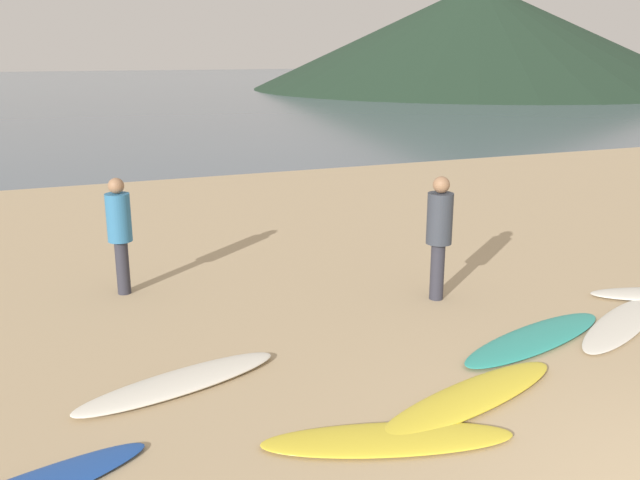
{
  "coord_description": "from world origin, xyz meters",
  "views": [
    {
      "loc": [
        -4.16,
        -2.33,
        3.17
      ],
      "look_at": [
        -0.66,
        6.24,
        0.6
      ],
      "focal_mm": 38.48,
      "sensor_mm": 36.0,
      "label": 1
    }
  ],
  "objects": [
    {
      "name": "ground_plane",
      "position": [
        0.0,
        10.0,
        -0.1
      ],
      "size": [
        120.0,
        120.0,
        0.2
      ],
      "primitive_type": "cube",
      "color": "tan",
      "rests_on": "ground"
    },
    {
      "name": "surfboard_3",
      "position": [
        -1.72,
        2.15,
        0.03
      ],
      "size": [
        2.2,
        1.15,
        0.07
      ],
      "primitive_type": "ellipsoid",
      "rotation": [
        0.0,
        0.0,
        -0.3
      ],
      "color": "yellow",
      "rests_on": "ground"
    },
    {
      "name": "surfboard_6",
      "position": [
        2.0,
        3.32,
        0.03
      ],
      "size": [
        2.15,
        1.45,
        0.07
      ],
      "primitive_type": "ellipsoid",
      "rotation": [
        0.0,
        0.0,
        0.49
      ],
      "color": "silver",
      "rests_on": "ground"
    },
    {
      "name": "headland_hill",
      "position": [
        31.08,
        48.64,
        4.33
      ],
      "size": [
        38.12,
        38.12,
        8.67
      ],
      "primitive_type": "cone",
      "color": "#1E3323",
      "rests_on": "ground"
    },
    {
      "name": "ocean_water",
      "position": [
        0.0,
        65.06,
        0.0
      ],
      "size": [
        140.0,
        100.0,
        0.01
      ],
      "primitive_type": "cube",
      "color": "slate",
      "rests_on": "ground"
    },
    {
      "name": "surfboard_2",
      "position": [
        -3.14,
        3.8,
        0.05
      ],
      "size": [
        2.18,
        1.06,
        0.1
      ],
      "primitive_type": "ellipsoid",
      "rotation": [
        0.0,
        0.0,
        0.27
      ],
      "color": "silver",
      "rests_on": "ground"
    },
    {
      "name": "surfboard_4",
      "position": [
        -0.68,
        2.47,
        0.05
      ],
      "size": [
        2.36,
        1.13,
        0.1
      ],
      "primitive_type": "ellipsoid",
      "rotation": [
        0.0,
        0.0,
        0.28
      ],
      "color": "yellow",
      "rests_on": "ground"
    },
    {
      "name": "surfboard_5",
      "position": [
        0.78,
        3.35,
        0.04
      ],
      "size": [
        2.41,
        1.21,
        0.08
      ],
      "primitive_type": "ellipsoid",
      "rotation": [
        0.0,
        0.0,
        0.29
      ],
      "color": "teal",
      "rests_on": "ground"
    },
    {
      "name": "person_0",
      "position": [
        0.48,
        4.97,
        0.97
      ],
      "size": [
        0.33,
        0.33,
        1.64
      ],
      "rotation": [
        0.0,
        0.0,
        5.73
      ],
      "color": "#2D2D38",
      "rests_on": "ground"
    },
    {
      "name": "person_1",
      "position": [
        -3.31,
        6.75,
        0.93
      ],
      "size": [
        0.32,
        0.32,
        1.58
      ],
      "rotation": [
        0.0,
        0.0,
        3.34
      ],
      "color": "#2D2D38",
      "rests_on": "ground"
    }
  ]
}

